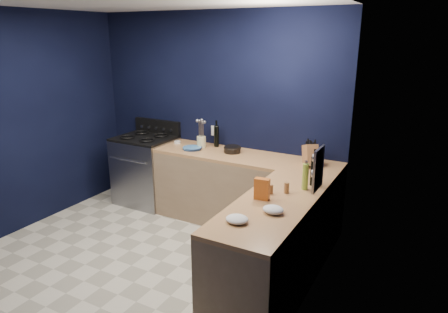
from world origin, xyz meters
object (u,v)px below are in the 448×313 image
Objects in this scene: utensil_crock at (201,142)px; gas_range at (146,171)px; plate_stack at (192,148)px; knife_block at (310,155)px; crouton_bag at (262,189)px.

gas_range is at bearing -174.33° from utensil_crock.
utensil_crock is at bearing 68.48° from plate_stack.
plate_stack is 1.51m from knife_block.
knife_block is at bearing 80.43° from crouton_bag.
knife_block is (1.51, 0.09, 0.10)m from plate_stack.
knife_block reaches higher than gas_range.
gas_range is 2.56m from crouton_bag.
crouton_bag is (1.37, -1.20, 0.03)m from utensil_crock.
knife_block is 1.20× the size of crouton_bag.
plate_stack is at bearing -111.52° from utensil_crock.
plate_stack is at bearing -3.61° from gas_range.
knife_block reaches higher than utensil_crock.
knife_block is at bearing -1.93° from utensil_crock.
crouton_bag is (-0.08, -1.15, -0.02)m from knife_block.
crouton_bag is at bearing -127.53° from knife_block.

